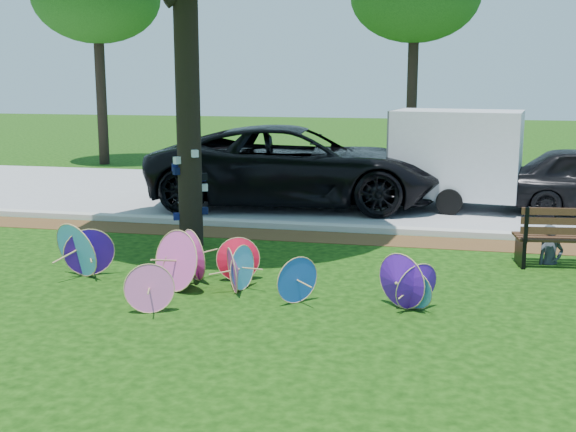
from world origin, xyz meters
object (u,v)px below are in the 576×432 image
black_van (295,166)px  park_bench (574,236)px  parasol_pile (212,265)px  cargo_trailer (457,154)px  person_left (552,226)px

black_van → park_bench: bearing=-135.2°
parasol_pile → cargo_trailer: cargo_trailer is taller
parasol_pile → person_left: (5.08, 2.69, 0.26)m
person_left → black_van: bearing=115.5°
cargo_trailer → park_bench: size_ratio=1.48×
cargo_trailer → person_left: cargo_trailer is taller
parasol_pile → cargo_trailer: size_ratio=2.11×
park_bench → person_left: 0.38m
person_left → park_bench: bearing=-32.8°
cargo_trailer → park_bench: cargo_trailer is taller
parasol_pile → park_bench: park_bench is taller
parasol_pile → black_van: bearing=92.4°
black_van → person_left: black_van is taller
black_van → cargo_trailer: cargo_trailer is taller
park_bench → person_left: bearing=164.9°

